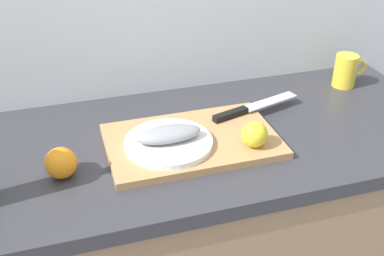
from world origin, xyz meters
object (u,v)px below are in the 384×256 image
object	(u,v)px
white_plate	(169,143)
coffee_mug_2	(346,71)
fish_fillet	(168,134)
cutting_board	(192,141)
lemon_0	(255,134)
chef_knife	(245,110)

from	to	relation	value
white_plate	coffee_mug_2	size ratio (longest dim) A/B	2.01
fish_fillet	cutting_board	bearing A→B (deg)	13.56
white_plate	coffee_mug_2	xyz separation A→B (m)	(0.64, 0.21, 0.03)
lemon_0	coffee_mug_2	world-z (taller)	coffee_mug_2
white_plate	lemon_0	bearing A→B (deg)	-17.34
white_plate	fish_fillet	size ratio (longest dim) A/B	1.33
cutting_board	chef_knife	size ratio (longest dim) A/B	1.55
chef_knife	fish_fillet	bearing A→B (deg)	-173.62
cutting_board	coffee_mug_2	bearing A→B (deg)	18.73
fish_fillet	white_plate	bearing A→B (deg)	0.00
white_plate	chef_knife	size ratio (longest dim) A/B	0.78
cutting_board	white_plate	size ratio (longest dim) A/B	1.98
cutting_board	white_plate	world-z (taller)	white_plate
lemon_0	coffee_mug_2	size ratio (longest dim) A/B	0.60
cutting_board	fish_fillet	distance (m)	0.08
lemon_0	coffee_mug_2	distance (m)	0.52
chef_knife	lemon_0	xyz separation A→B (m)	(-0.05, -0.17, 0.02)
cutting_board	lemon_0	distance (m)	0.17
chef_knife	coffee_mug_2	world-z (taller)	coffee_mug_2
fish_fillet	lemon_0	distance (m)	0.22
cutting_board	coffee_mug_2	size ratio (longest dim) A/B	3.97
white_plate	lemon_0	size ratio (longest dim) A/B	3.36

